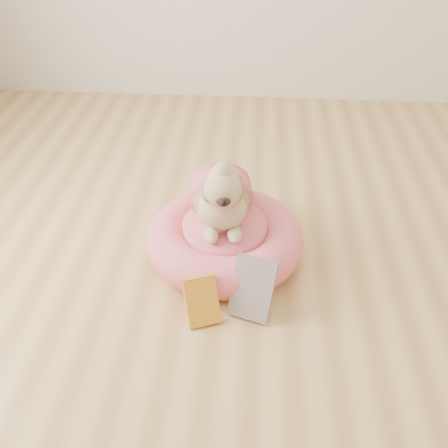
# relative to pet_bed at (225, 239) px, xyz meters

# --- Properties ---
(floor) EXTENTS (4.50, 4.50, 0.00)m
(floor) POSITION_rel_pet_bed_xyz_m (0.26, -0.59, -0.08)
(floor) COLOR #B2864A
(floor) RESTS_ON ground
(pet_bed) EXTENTS (0.64, 0.64, 0.16)m
(pet_bed) POSITION_rel_pet_bed_xyz_m (0.00, 0.00, 0.00)
(pet_bed) COLOR #F66079
(pet_bed) RESTS_ON floor
(dog) EXTENTS (0.36, 0.48, 0.32)m
(dog) POSITION_rel_pet_bed_xyz_m (-0.02, 0.04, 0.25)
(dog) COLOR olive
(dog) RESTS_ON pet_bed
(book_yellow) EXTENTS (0.15, 0.14, 0.16)m
(book_yellow) POSITION_rel_pet_bed_xyz_m (-0.06, -0.36, 0.00)
(book_yellow) COLOR yellow
(book_yellow) RESTS_ON floor
(book_white) EXTENTS (0.18, 0.16, 0.21)m
(book_white) POSITION_rel_pet_bed_xyz_m (0.12, -0.31, 0.03)
(book_white) COLOR white
(book_white) RESTS_ON floor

